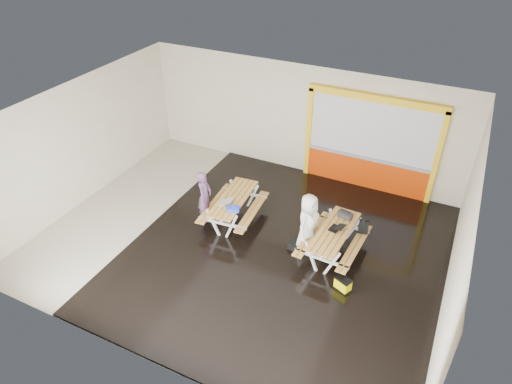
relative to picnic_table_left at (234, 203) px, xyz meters
The scene contains 14 objects.
room 1.44m from the picnic_table_left, 50.23° to the right, with size 10.02×8.02×3.52m.
deck 2.02m from the picnic_table_left, 20.49° to the right, with size 7.50×7.98×0.05m, color black.
kiosk 4.35m from the picnic_table_left, 49.65° to the left, with size 3.88×0.16×3.00m.
picnic_table_left is the anchor object (origin of this frame).
picnic_table_right 2.87m from the picnic_table_left, ahead, with size 1.45×2.05×0.79m.
person_left 0.80m from the picnic_table_left, 155.17° to the right, with size 0.54×0.35×1.48m, color #613F66.
person_right 2.21m from the picnic_table_left, ahead, with size 0.78×0.51×1.60m, color white.
laptop_left 0.41m from the picnic_table_left, 98.62° to the right, with size 0.36×0.33×0.15m.
laptop_right 2.91m from the picnic_table_left, ahead, with size 0.41×0.38×0.15m.
blue_pouch 0.62m from the picnic_table_left, 61.57° to the right, with size 0.31×0.22×0.09m, color blue.
toolbox 2.98m from the picnic_table_left, ahead, with size 0.38×0.25×0.20m.
backpack 3.46m from the picnic_table_left, ahead, with size 0.27×0.20×0.41m.
dark_case 2.12m from the picnic_table_left, 10.14° to the right, with size 0.43×0.32×0.16m, color black.
fluke_bag 3.69m from the picnic_table_left, 19.50° to the right, with size 0.43×0.37×0.32m.
Camera 1 is at (4.38, -8.12, 7.75)m, focal length 32.21 mm.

